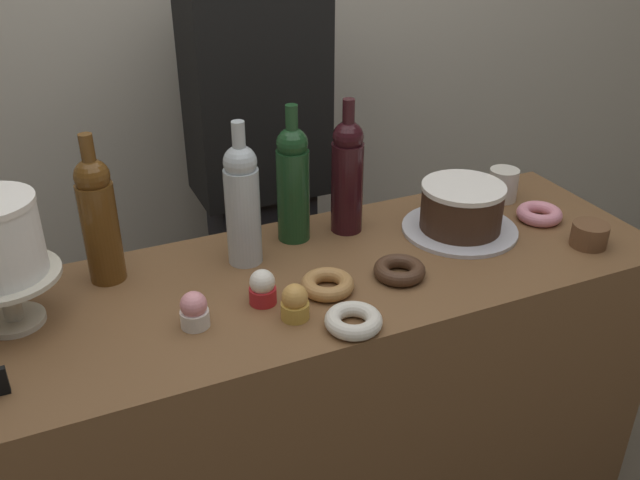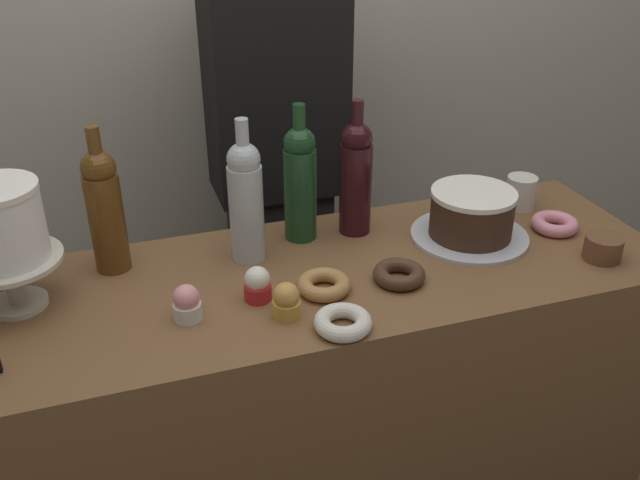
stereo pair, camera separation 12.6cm
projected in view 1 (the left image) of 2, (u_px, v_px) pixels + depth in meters
The scene contains 19 objects.
back_wall at pixel (201, 11), 1.98m from camera, with size 6.00×0.05×2.60m.
display_counter at pixel (320, 425), 1.72m from camera, with size 1.58×0.53×0.89m.
cake_stand_pedestal at pixel (7, 290), 1.30m from camera, with size 0.21×0.21×0.11m.
silver_serving_platter at pixel (459, 229), 1.67m from camera, with size 0.28×0.28×0.01m.
chocolate_round_cake at pixel (462, 207), 1.64m from camera, with size 0.20×0.20×0.11m.
wine_bottle_clear at pixel (242, 202), 1.48m from camera, with size 0.08×0.08×0.33m.
wine_bottle_dark_red at pixel (347, 174), 1.61m from camera, with size 0.08×0.08×0.33m.
wine_bottle_amber at pixel (99, 218), 1.41m from camera, with size 0.08×0.08×0.33m.
wine_bottle_green at pixel (293, 182), 1.58m from camera, with size 0.08×0.08×0.33m.
cupcake_strawberry at pixel (194, 311), 1.31m from camera, with size 0.06×0.06×0.07m.
cupcake_vanilla at pixel (262, 288), 1.38m from camera, with size 0.06×0.06×0.07m.
cupcake_caramel at pixel (295, 303), 1.34m from camera, with size 0.06×0.06×0.07m.
donut_sugar at pixel (353, 321), 1.32m from camera, with size 0.11×0.11×0.03m.
donut_maple at pixel (327, 284), 1.43m from camera, with size 0.11×0.11×0.03m.
donut_chocolate at pixel (399, 270), 1.48m from camera, with size 0.11×0.11×0.03m.
donut_pink at pixel (539, 214), 1.72m from camera, with size 0.11×0.11×0.03m.
cookie_stack at pixel (590, 235), 1.60m from camera, with size 0.08×0.08×0.05m.
coffee_cup_ceramic at pixel (503, 185), 1.81m from camera, with size 0.08×0.08×0.08m.
barista_figure at pixel (260, 193), 1.98m from camera, with size 0.36×0.22×1.60m.
Camera 1 is at (-0.52, -1.18, 1.67)m, focal length 38.79 mm.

